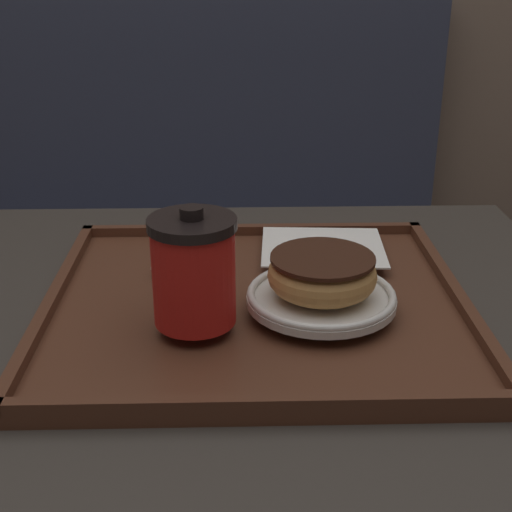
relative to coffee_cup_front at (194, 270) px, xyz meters
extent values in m
cube|color=#33384C|center=(-0.06, 0.87, -0.58)|extent=(1.15, 0.44, 0.45)
cube|color=#33384C|center=(-0.06, 1.05, -0.08)|extent=(1.15, 0.08, 0.55)
cube|color=#38332D|center=(0.03, 0.03, -0.09)|extent=(0.81, 0.72, 0.03)
cube|color=#512D1E|center=(0.06, 0.06, -0.07)|extent=(0.44, 0.40, 0.01)
cube|color=#512D1E|center=(0.06, -0.13, -0.06)|extent=(0.44, 0.01, 0.01)
cube|color=#512D1E|center=(0.06, 0.26, -0.06)|extent=(0.44, 0.01, 0.01)
cube|color=#512D1E|center=(-0.15, 0.06, -0.06)|extent=(0.01, 0.40, 0.01)
cube|color=#512D1E|center=(0.27, 0.06, -0.06)|extent=(0.01, 0.40, 0.01)
cube|color=white|center=(0.14, 0.18, -0.05)|extent=(0.15, 0.13, 0.00)
cylinder|color=red|center=(0.00, 0.00, -0.01)|extent=(0.08, 0.08, 0.10)
cylinder|color=black|center=(0.00, 0.00, 0.05)|extent=(0.08, 0.08, 0.01)
cylinder|color=black|center=(0.00, 0.00, 0.06)|extent=(0.02, 0.02, 0.01)
cylinder|color=white|center=(0.13, 0.04, -0.05)|extent=(0.15, 0.15, 0.01)
torus|color=white|center=(0.13, 0.04, -0.04)|extent=(0.15, 0.15, 0.01)
torus|color=tan|center=(0.13, 0.04, -0.02)|extent=(0.11, 0.11, 0.03)
cylinder|color=#381E14|center=(0.13, 0.04, 0.00)|extent=(0.10, 0.10, 0.00)
ellipsoid|color=silver|center=(-0.03, 0.25, -0.05)|extent=(0.03, 0.04, 0.01)
cube|color=silver|center=(-0.04, 0.18, -0.05)|extent=(0.03, 0.12, 0.00)
camera|label=1|loc=(0.04, -0.61, 0.28)|focal=50.00mm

